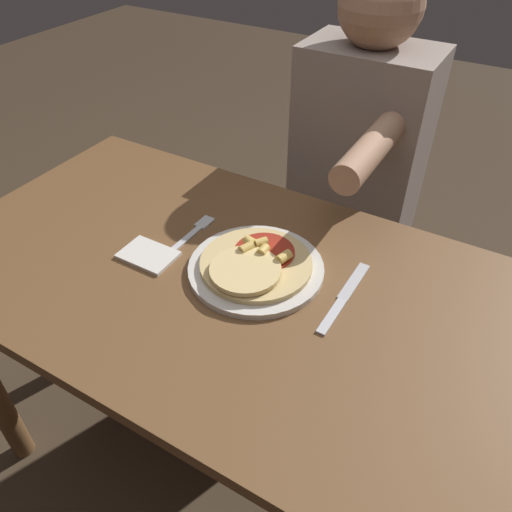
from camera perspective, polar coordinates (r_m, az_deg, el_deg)
ground_plane at (r=1.63m, az=-2.33°, el=-22.37°), size 8.00×8.00×0.00m
dining_table at (r=1.11m, az=-3.19°, el=-6.78°), size 1.28×0.71×0.75m
plate at (r=1.03m, az=0.00°, el=-1.42°), size 0.28×0.28×0.01m
pizza at (r=1.01m, az=-0.15°, el=-0.79°), size 0.23×0.23×0.04m
fork at (r=1.13m, az=-7.38°, el=2.51°), size 0.03×0.18×0.00m
knife at (r=0.98m, az=9.96°, el=-4.73°), size 0.02×0.22×0.00m
napkin at (r=1.09m, az=-12.22°, el=0.11°), size 0.12×0.08×0.01m
person_diner at (r=1.49m, az=11.60°, el=10.54°), size 0.35×0.52×1.24m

